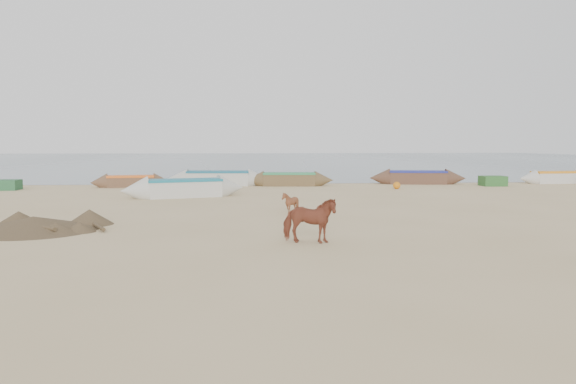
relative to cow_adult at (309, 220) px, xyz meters
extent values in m
plane|color=tan|center=(-0.19, 0.86, -0.64)|extent=(140.00, 140.00, 0.00)
plane|color=slate|center=(-0.19, 82.86, -0.63)|extent=(160.00, 160.00, 0.00)
imported|color=brown|center=(0.00, 0.00, 0.00)|extent=(1.63, 1.02, 1.27)
imported|color=brown|center=(0.02, 6.34, -0.20)|extent=(0.86, 0.78, 0.88)
cone|color=brown|center=(-8.43, 2.98, -0.41)|extent=(5.05, 5.05, 0.45)
cube|color=#2A5D37|center=(-15.72, 19.08, -0.34)|extent=(1.40, 1.20, 0.60)
sphere|color=orange|center=(7.46, 17.88, -0.42)|extent=(0.44, 0.44, 0.44)
cube|color=slate|center=(-4.51, 22.24, -0.36)|extent=(1.20, 1.10, 0.56)
cube|color=#2F622C|center=(14.37, 19.88, -0.32)|extent=(1.50, 1.20, 0.64)
camera|label=1|loc=(-1.83, -15.19, 2.11)|focal=35.00mm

